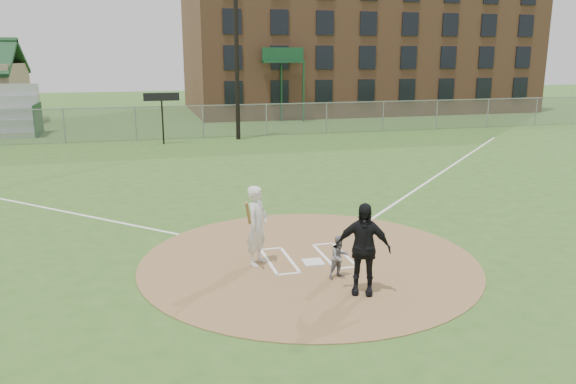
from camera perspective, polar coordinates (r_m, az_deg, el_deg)
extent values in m
plane|color=#31571E|center=(14.14, 2.13, -6.99)|extent=(140.00, 140.00, 0.00)
cylinder|color=olive|center=(14.14, 2.13, -6.96)|extent=(8.40, 8.40, 0.02)
cube|color=silver|center=(13.95, 2.56, -7.13)|extent=(0.52, 0.52, 0.03)
cube|color=white|center=(25.70, 15.49, 2.03)|extent=(17.04, 17.04, 0.01)
imported|color=slate|center=(12.95, 5.25, -6.58)|extent=(0.57, 0.50, 1.00)
imported|color=black|center=(12.04, 7.61, -5.71)|extent=(1.27, 0.95, 2.00)
cube|color=white|center=(14.02, -1.99, -7.07)|extent=(0.08, 1.80, 0.01)
cube|color=white|center=(14.15, 0.20, -6.87)|extent=(0.08, 1.80, 0.01)
cube|color=white|center=(14.91, -1.73, -5.78)|extent=(0.62, 0.08, 0.01)
cube|color=white|center=(13.27, 0.10, -8.29)|extent=(0.62, 0.08, 0.01)
cube|color=white|center=(14.58, 5.74, -6.31)|extent=(0.08, 1.80, 0.01)
cube|color=white|center=(14.40, 3.68, -6.52)|extent=(0.08, 1.80, 0.01)
cube|color=white|center=(15.28, 3.55, -5.30)|extent=(0.62, 0.08, 0.01)
cube|color=white|center=(13.70, 5.98, -7.66)|extent=(0.62, 0.08, 0.01)
imported|color=silver|center=(13.58, -3.13, -3.43)|extent=(0.81, 0.85, 1.96)
cylinder|color=brown|center=(13.02, -4.08, -2.14)|extent=(0.26, 0.59, 0.70)
cube|color=slate|center=(35.08, -8.63, 7.05)|extent=(56.00, 0.03, 2.00)
cube|color=gray|center=(34.97, -8.69, 8.67)|extent=(56.00, 0.06, 0.06)
cube|color=gray|center=(35.08, -8.63, 7.05)|extent=(56.08, 0.08, 2.00)
cube|color=#194728|center=(39.49, -24.03, 6.76)|extent=(0.08, 3.20, 2.00)
cube|color=brown|center=(54.47, 6.64, 16.30)|extent=(30.00, 16.00, 15.00)
cube|color=black|center=(47.02, 10.29, 16.47)|extent=(26.60, 0.10, 12.20)
cube|color=#194728|center=(43.37, -0.52, 13.09)|extent=(3.20, 1.00, 0.15)
cube|color=#194728|center=(43.94, -0.68, 10.17)|extent=(0.12, 0.12, 4.50)
cube|color=#194728|center=(43.43, 1.59, 10.12)|extent=(0.12, 0.12, 4.50)
cube|color=#194728|center=(43.37, -0.52, 13.82)|extent=(3.20, 0.08, 1.00)
cylinder|color=black|center=(34.16, -5.28, 15.37)|extent=(0.26, 0.26, 12.00)
cylinder|color=black|center=(33.06, -12.61, 7.00)|extent=(0.10, 0.10, 2.60)
cube|color=black|center=(32.93, -12.74, 9.41)|extent=(2.00, 0.10, 0.45)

